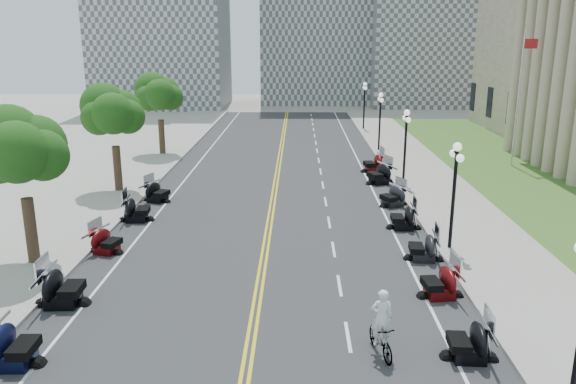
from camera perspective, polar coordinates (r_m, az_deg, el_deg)
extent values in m
plane|color=gray|center=(22.82, -2.90, -9.42)|extent=(160.00, 160.00, 0.00)
cube|color=#333335|center=(32.16, -1.70, -1.95)|extent=(16.00, 90.00, 0.01)
cube|color=yellow|center=(32.16, -1.92, -1.94)|extent=(0.12, 90.00, 0.00)
cube|color=yellow|center=(32.15, -1.49, -1.94)|extent=(0.12, 90.00, 0.00)
cube|color=white|center=(32.49, 9.65, -1.97)|extent=(0.12, 90.00, 0.00)
cube|color=white|center=(33.08, -12.85, -1.83)|extent=(0.12, 90.00, 0.00)
cube|color=white|center=(19.28, 6.12, -14.39)|extent=(0.12, 2.00, 0.00)
cube|color=white|center=(22.83, 5.26, -9.42)|extent=(0.12, 2.00, 0.00)
cube|color=white|center=(26.50, 4.64, -5.81)|extent=(0.12, 2.00, 0.00)
cube|color=white|center=(30.26, 4.19, -3.09)|extent=(0.12, 2.00, 0.00)
cube|color=white|center=(34.08, 3.84, -0.97)|extent=(0.12, 2.00, 0.00)
cube|color=white|center=(37.93, 3.56, 0.72)|extent=(0.12, 2.00, 0.00)
cube|color=white|center=(41.81, 3.33, 2.10)|extent=(0.12, 2.00, 0.00)
cube|color=white|center=(45.71, 3.14, 3.25)|extent=(0.12, 2.00, 0.00)
cube|color=white|center=(49.63, 2.98, 4.21)|extent=(0.12, 2.00, 0.00)
cube|color=white|center=(53.56, 2.84, 5.03)|extent=(0.12, 2.00, 0.00)
cube|color=white|center=(57.50, 2.72, 5.74)|extent=(0.12, 2.00, 0.00)
cube|color=white|center=(61.44, 2.62, 6.36)|extent=(0.12, 2.00, 0.00)
cube|color=white|center=(65.40, 2.53, 6.90)|extent=(0.12, 2.00, 0.00)
cube|color=white|center=(69.35, 2.45, 7.38)|extent=(0.12, 2.00, 0.00)
cube|color=white|center=(73.32, 2.37, 7.81)|extent=(0.12, 2.00, 0.00)
cube|color=#9E9991|center=(33.34, 16.64, -1.85)|extent=(5.00, 90.00, 0.15)
cube|color=#9E9991|center=(34.28, -19.53, -1.63)|extent=(5.00, 90.00, 0.15)
cube|color=#356023|center=(42.91, 22.89, 1.30)|extent=(9.00, 60.00, 0.10)
cube|color=gray|center=(85.02, -12.81, 17.27)|extent=(18.00, 14.00, 26.00)
cube|color=gray|center=(88.88, 2.79, 18.80)|extent=(16.00, 12.00, 30.00)
cube|color=gray|center=(88.11, 15.07, 15.74)|extent=(20.00, 14.00, 22.00)
imported|color=#A51414|center=(18.17, 9.39, -14.54)|extent=(0.95, 1.91, 1.11)
imported|color=beige|center=(17.49, 9.60, -10.29)|extent=(0.68, 0.45, 1.87)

